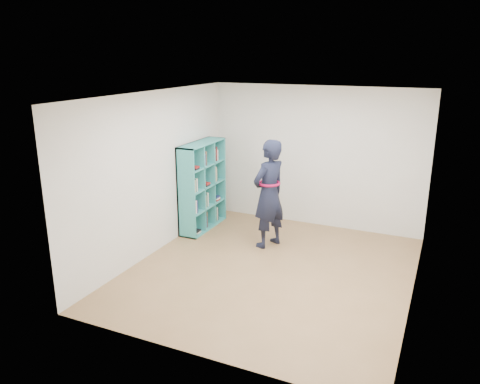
% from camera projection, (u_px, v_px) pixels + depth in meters
% --- Properties ---
extents(floor, '(4.50, 4.50, 0.00)m').
position_uv_depth(floor, '(271.00, 271.00, 7.03)').
color(floor, olive).
rests_on(floor, ground).
extents(ceiling, '(4.50, 4.50, 0.00)m').
position_uv_depth(ceiling, '(275.00, 95.00, 6.29)').
color(ceiling, white).
rests_on(ceiling, wall_back).
extents(wall_left, '(0.02, 4.50, 2.60)m').
position_uv_depth(wall_left, '(155.00, 174.00, 7.45)').
color(wall_left, silver).
rests_on(wall_left, floor).
extents(wall_right, '(0.02, 4.50, 2.60)m').
position_uv_depth(wall_right, '(422.00, 206.00, 5.87)').
color(wall_right, silver).
rests_on(wall_right, floor).
extents(wall_back, '(4.00, 0.02, 2.60)m').
position_uv_depth(wall_back, '(316.00, 157.00, 8.62)').
color(wall_back, silver).
rests_on(wall_back, floor).
extents(wall_front, '(4.00, 0.02, 2.60)m').
position_uv_depth(wall_front, '(194.00, 244.00, 4.70)').
color(wall_front, silver).
rests_on(wall_front, floor).
extents(bookshelf, '(0.35, 1.21, 1.62)m').
position_uv_depth(bookshelf, '(201.00, 187.00, 8.58)').
color(bookshelf, teal).
rests_on(bookshelf, floor).
extents(person, '(0.66, 0.78, 1.82)m').
position_uv_depth(person, '(269.00, 194.00, 7.72)').
color(person, black).
rests_on(person, floor).
extents(smartphone, '(0.05, 0.11, 0.14)m').
position_uv_depth(smartphone, '(266.00, 184.00, 7.85)').
color(smartphone, silver).
rests_on(smartphone, person).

